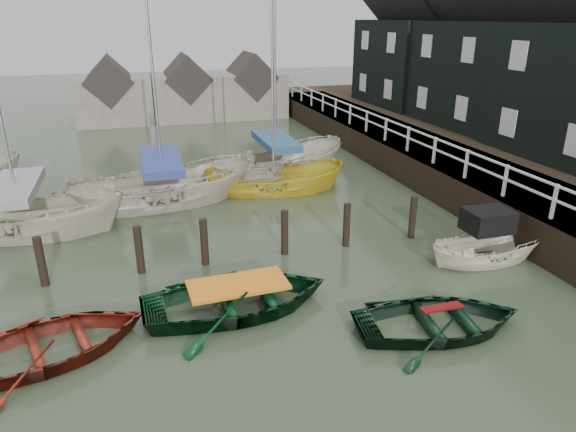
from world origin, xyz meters
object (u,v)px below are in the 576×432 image
object	(u,v)px
sailboat_d	(276,173)
rowboat_red	(51,357)
motorboat	(487,256)
sailboat_b	(165,201)
sailboat_a	(23,230)
rowboat_dkgreen	(439,330)
sailboat_c	(274,190)
rowboat_green	(239,310)

from	to	relation	value
sailboat_d	rowboat_red	bearing A→B (deg)	132.76
motorboat	sailboat_b	bearing A→B (deg)	47.99
rowboat_red	sailboat_b	xyz separation A→B (m)	(3.05, 9.20, 0.06)
motorboat	sailboat_a	distance (m)	14.86
sailboat_b	sailboat_d	distance (m)	5.59
sailboat_a	sailboat_d	size ratio (longest dim) A/B	0.90
rowboat_red	sailboat_d	distance (m)	14.07
rowboat_dkgreen	sailboat_c	xyz separation A→B (m)	(-0.94, 10.85, 0.02)
rowboat_green	sailboat_a	distance (m)	9.05
rowboat_green	sailboat_b	size ratio (longest dim) A/B	0.39
motorboat	sailboat_b	size ratio (longest dim) A/B	0.32
sailboat_c	rowboat_green	bearing A→B (deg)	169.53
sailboat_b	sailboat_d	bearing A→B (deg)	-72.19
rowboat_red	motorboat	bearing A→B (deg)	-100.50
sailboat_c	motorboat	bearing A→B (deg)	-141.50
sailboat_b	sailboat_c	distance (m)	4.42
motorboat	sailboat_a	size ratio (longest dim) A/B	0.32
rowboat_red	sailboat_d	bearing A→B (deg)	-52.16
motorboat	sailboat_c	bearing A→B (deg)	28.45
rowboat_red	rowboat_green	bearing A→B (deg)	-97.61
sailboat_d	sailboat_b	bearing A→B (deg)	102.07
rowboat_red	sailboat_b	bearing A→B (deg)	-35.04
rowboat_dkgreen	sailboat_a	world-z (taller)	sailboat_a
rowboat_red	motorboat	xyz separation A→B (m)	(11.79, 1.27, 0.12)
motorboat	rowboat_green	bearing A→B (deg)	94.76
motorboat	sailboat_c	size ratio (longest dim) A/B	0.35
sailboat_a	sailboat_d	distance (m)	10.60
sailboat_c	sailboat_d	distance (m)	2.26
sailboat_c	rowboat_red	bearing A→B (deg)	151.51
sailboat_c	sailboat_d	bearing A→B (deg)	-7.79
sailboat_b	sailboat_c	xyz separation A→B (m)	(4.42, 0.11, -0.04)
sailboat_a	rowboat_green	bearing A→B (deg)	-126.13
sailboat_b	rowboat_red	bearing A→B (deg)	155.63
motorboat	sailboat_d	distance (m)	10.81
rowboat_dkgreen	sailboat_c	size ratio (longest dim) A/B	0.37
rowboat_green	rowboat_dkgreen	distance (m)	4.75
sailboat_b	sailboat_d	xyz separation A→B (m)	(5.12, 2.26, 0.00)
rowboat_dkgreen	rowboat_red	bearing A→B (deg)	87.20
rowboat_green	sailboat_a	size ratio (longest dim) A/B	0.40
rowboat_red	sailboat_d	xyz separation A→B (m)	(8.17, 11.46, 0.06)
rowboat_dkgreen	sailboat_c	world-z (taller)	sailboat_c
rowboat_green	rowboat_dkgreen	size ratio (longest dim) A/B	1.17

